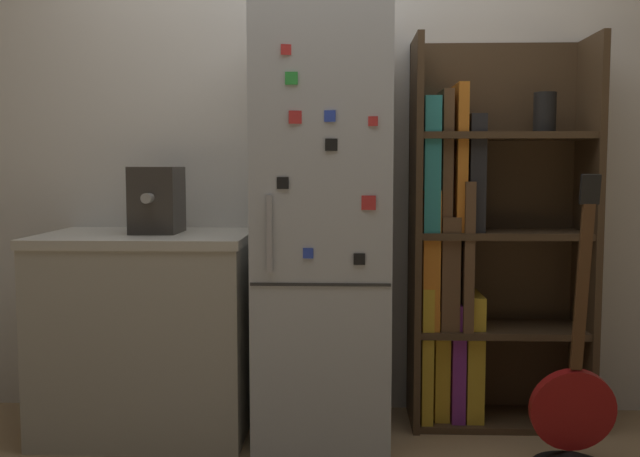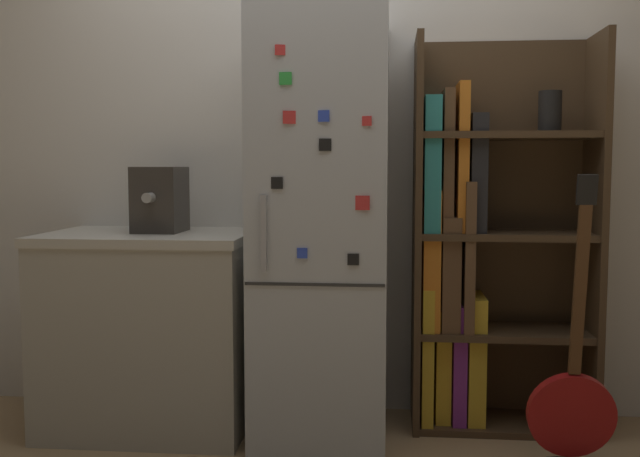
{
  "view_description": "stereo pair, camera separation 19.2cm",
  "coord_description": "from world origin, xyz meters",
  "px_view_note": "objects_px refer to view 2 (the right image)",
  "views": [
    {
      "loc": [
        0.1,
        -2.98,
        1.18
      ],
      "look_at": [
        -0.01,
        0.15,
        0.91
      ],
      "focal_mm": 40.0,
      "sensor_mm": 36.0,
      "label": 1
    },
    {
      "loc": [
        0.29,
        -2.97,
        1.18
      ],
      "look_at": [
        -0.01,
        0.15,
        0.91
      ],
      "focal_mm": 40.0,
      "sensor_mm": 36.0,
      "label": 2
    }
  ],
  "objects_px": {
    "guitar": "(571,430)",
    "refrigerator": "(323,229)",
    "bookshelf": "(477,253)",
    "espresso_machine": "(160,199)"
  },
  "relations": [
    {
      "from": "bookshelf",
      "to": "guitar",
      "type": "xyz_separation_m",
      "value": [
        0.31,
        -0.52,
        -0.62
      ]
    },
    {
      "from": "bookshelf",
      "to": "espresso_machine",
      "type": "relative_size",
      "value": 5.71
    },
    {
      "from": "espresso_machine",
      "to": "guitar",
      "type": "relative_size",
      "value": 0.27
    },
    {
      "from": "refrigerator",
      "to": "bookshelf",
      "type": "bearing_deg",
      "value": 15.42
    },
    {
      "from": "refrigerator",
      "to": "espresso_machine",
      "type": "bearing_deg",
      "value": 176.39
    },
    {
      "from": "refrigerator",
      "to": "espresso_machine",
      "type": "xyz_separation_m",
      "value": [
        -0.74,
        0.05,
        0.12
      ]
    },
    {
      "from": "guitar",
      "to": "refrigerator",
      "type": "bearing_deg",
      "value": 161.8
    },
    {
      "from": "refrigerator",
      "to": "guitar",
      "type": "bearing_deg",
      "value": -18.2
    },
    {
      "from": "bookshelf",
      "to": "espresso_machine",
      "type": "distance_m",
      "value": 1.46
    },
    {
      "from": "refrigerator",
      "to": "guitar",
      "type": "height_order",
      "value": "refrigerator"
    }
  ]
}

